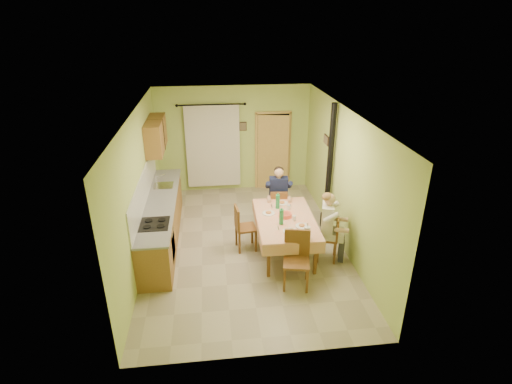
{
  "coord_description": "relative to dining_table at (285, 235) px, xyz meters",
  "views": [
    {
      "loc": [
        -0.62,
        -7.18,
        4.43
      ],
      "look_at": [
        0.25,
        0.1,
        1.15
      ],
      "focal_mm": 28.0,
      "sensor_mm": 36.0,
      "label": 1
    }
  ],
  "objects": [
    {
      "name": "stove_flue",
      "position": [
        1.12,
        0.95,
        0.65
      ],
      "size": [
        0.24,
        0.24,
        2.8
      ],
      "color": "black",
      "rests_on": "ground"
    },
    {
      "name": "room_shell",
      "position": [
        -0.78,
        0.35,
        1.44
      ],
      "size": [
        4.04,
        6.04,
        2.82
      ],
      "color": "#BCD66E",
      "rests_on": "ground"
    },
    {
      "name": "man_right",
      "position": [
        0.77,
        -0.37,
        0.5
      ],
      "size": [
        0.57,
        0.64,
        1.39
      ],
      "rotation": [
        0.0,
        0.0,
        1.27
      ],
      "color": "beige",
      "rests_on": "chair_right"
    },
    {
      "name": "upper_cabinets",
      "position": [
        -2.6,
        2.05,
        1.57
      ],
      "size": [
        0.35,
        1.4,
        0.7
      ],
      "primitive_type": "cube",
      "color": "brown",
      "rests_on": "room_shell"
    },
    {
      "name": "chair_near",
      "position": [
        -0.01,
        -1.11,
        -0.09
      ],
      "size": [
        0.54,
        0.54,
        1.02
      ],
      "rotation": [
        0.0,
        0.0,
        2.93
      ],
      "color": "brown",
      "rests_on": "ground"
    },
    {
      "name": "chair_left",
      "position": [
        -0.78,
        0.2,
        -0.09
      ],
      "size": [
        0.44,
        0.44,
        0.95
      ],
      "rotation": [
        0.0,
        0.0,
        -1.45
      ],
      "color": "brown",
      "rests_on": "ground"
    },
    {
      "name": "man_far",
      "position": [
        0.04,
        1.05,
        0.5
      ],
      "size": [
        0.61,
        0.49,
        1.39
      ],
      "rotation": [
        0.0,
        0.0,
        -0.1
      ],
      "color": "#141938",
      "rests_on": "chair_far"
    },
    {
      "name": "floor",
      "position": [
        -0.78,
        0.35,
        -0.38
      ],
      "size": [
        4.0,
        6.0,
        0.01
      ],
      "primitive_type": "cube",
      "color": "tan",
      "rests_on": "ground"
    },
    {
      "name": "chair_right",
      "position": [
        0.78,
        -0.37,
        -0.09
      ],
      "size": [
        0.47,
        0.47,
        0.93
      ],
      "rotation": [
        0.0,
        0.0,
        1.27
      ],
      "color": "brown",
      "rests_on": "ground"
    },
    {
      "name": "dining_table",
      "position": [
        0.0,
        0.0,
        0.0
      ],
      "size": [
        1.18,
        1.93,
        0.76
      ],
      "rotation": [
        0.0,
        0.0,
        -0.02
      ],
      "color": "#E59F7A",
      "rests_on": "ground"
    },
    {
      "name": "doorway",
      "position": [
        0.27,
        3.29,
        0.67
      ],
      "size": [
        0.96,
        0.2,
        2.15
      ],
      "color": "black",
      "rests_on": "ground"
    },
    {
      "name": "picture_back",
      "position": [
        -0.53,
        3.32,
        1.37
      ],
      "size": [
        0.19,
        0.03,
        0.23
      ],
      "primitive_type": "cube",
      "color": "black",
      "rests_on": "room_shell"
    },
    {
      "name": "kitchen_run",
      "position": [
        -2.49,
        0.75,
        0.1
      ],
      "size": [
        0.64,
        3.64,
        1.56
      ],
      "color": "brown",
      "rests_on": "ground"
    },
    {
      "name": "curtain",
      "position": [
        -1.33,
        3.25,
        0.88
      ],
      "size": [
        1.7,
        0.07,
        2.22
      ],
      "color": "black",
      "rests_on": "ground"
    },
    {
      "name": "tableware",
      "position": [
        0.01,
        -0.11,
        0.45
      ],
      "size": [
        0.8,
        1.64,
        0.33
      ],
      "color": "white",
      "rests_on": "dining_table"
    },
    {
      "name": "chair_far",
      "position": [
        0.04,
        1.04,
        -0.09
      ],
      "size": [
        0.41,
        0.41,
        0.92
      ],
      "rotation": [
        0.0,
        0.0,
        -0.1
      ],
      "color": "brown",
      "rests_on": "ground"
    },
    {
      "name": "picture_right",
      "position": [
        1.19,
        1.55,
        1.47
      ],
      "size": [
        0.03,
        0.31,
        0.21
      ],
      "primitive_type": "cube",
      "color": "brown",
      "rests_on": "room_shell"
    }
  ]
}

